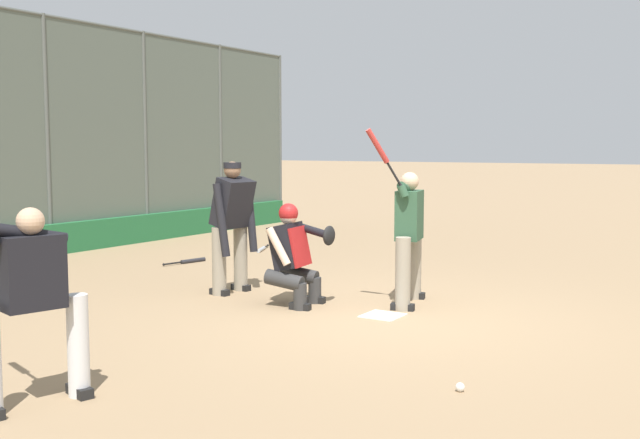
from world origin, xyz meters
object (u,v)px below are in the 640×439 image
catcher_behind_plate (294,253)px  batter_on_deck (32,299)px  spare_bat_by_padding (262,249)px  spare_bat_near_backstop (190,261)px  batter_at_plate (409,233)px  baseball_loose (460,387)px  umpire_home (232,223)px

catcher_behind_plate → batter_on_deck: bearing=-3.1°
spare_bat_by_padding → spare_bat_near_backstop: bearing=-27.8°
catcher_behind_plate → batter_at_plate: bearing=115.5°
baseball_loose → umpire_home: bearing=-118.3°
umpire_home → batter_on_deck: size_ratio=0.84×
batter_at_plate → batter_on_deck: (4.82, -0.79, -0.07)m
umpire_home → batter_on_deck: (4.22, 1.50, -0.13)m
batter_at_plate → umpire_home: size_ratio=1.23×
batter_at_plate → baseball_loose: batter_at_plate is taller
catcher_behind_plate → spare_bat_near_backstop: size_ratio=1.50×
spare_bat_near_backstop → baseball_loose: size_ratio=11.34×
batter_at_plate → spare_bat_by_padding: batter_at_plate is taller
catcher_behind_plate → spare_bat_near_backstop: catcher_behind_plate is taller
baseball_loose → catcher_behind_plate: bearing=-124.1°
spare_bat_near_backstop → spare_bat_by_padding: (-1.85, 0.13, 0.00)m
batter_at_plate → spare_bat_by_padding: bearing=-137.9°
catcher_behind_plate → umpire_home: (-0.19, -1.12, 0.29)m
batter_at_plate → catcher_behind_plate: batter_at_plate is taller
catcher_behind_plate → batter_on_deck: (4.03, 0.38, 0.17)m
baseball_loose → spare_bat_by_padding: bearing=-132.5°
batter_on_deck → spare_bat_near_backstop: 7.01m
spare_bat_by_padding → baseball_loose: bearing=23.7°
catcher_behind_plate → baseball_loose: (2.01, 2.96, -0.62)m
spare_bat_by_padding → umpire_home: bearing=7.5°
catcher_behind_plate → spare_bat_by_padding: size_ratio=1.61×
catcher_behind_plate → spare_bat_near_backstop: (-1.84, -3.37, -0.62)m
spare_bat_near_backstop → umpire_home: bearing=-114.5°
batter_at_plate → spare_bat_by_padding: (-2.90, -4.41, -0.86)m
umpire_home → spare_bat_by_padding: umpire_home is taller
batter_at_plate → umpire_home: batter_at_plate is taller
batter_at_plate → baseball_loose: (2.80, 1.80, -0.86)m
umpire_home → baseball_loose: bearing=66.4°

